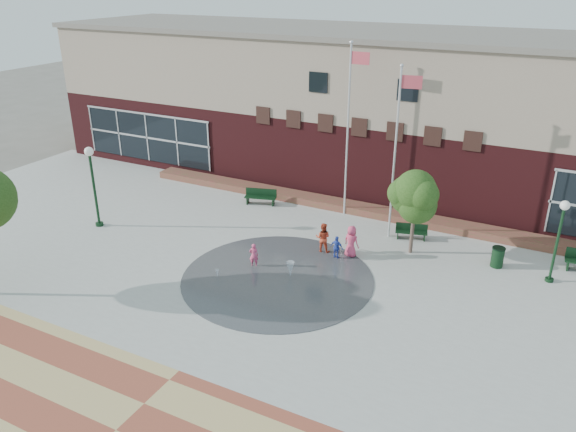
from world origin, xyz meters
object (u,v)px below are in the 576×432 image
at_px(flagpole_left, 349,123).
at_px(trash_can, 498,257).
at_px(flagpole_right, 397,145).
at_px(child_splash, 254,255).
at_px(bench_left, 261,200).

relative_size(flagpole_left, trash_can, 9.57).
bearing_deg(flagpole_right, trash_can, -18.03).
height_order(flagpole_left, child_splash, flagpole_left).
distance_m(flagpole_right, child_splash, 8.51).
height_order(trash_can, child_splash, child_splash).
xyz_separation_m(flagpole_right, bench_left, (-7.94, 0.73, -4.49)).
relative_size(flagpole_right, child_splash, 7.58).
distance_m(flagpole_left, bench_left, 6.93).
relative_size(bench_left, child_splash, 1.67).
relative_size(trash_can, child_splash, 0.86).
bearing_deg(bench_left, flagpole_left, -5.53).
bearing_deg(child_splash, flagpole_right, -150.28).
relative_size(flagpole_right, bench_left, 4.54).
xyz_separation_m(flagpole_right, trash_can, (5.31, -0.85, -4.29)).
distance_m(flagpole_left, flagpole_right, 3.52).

